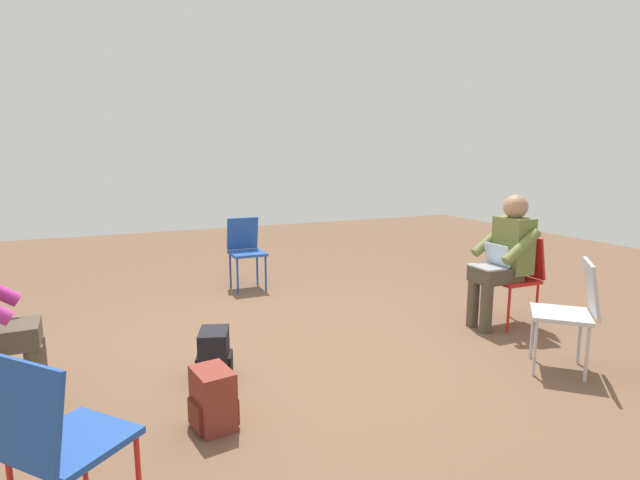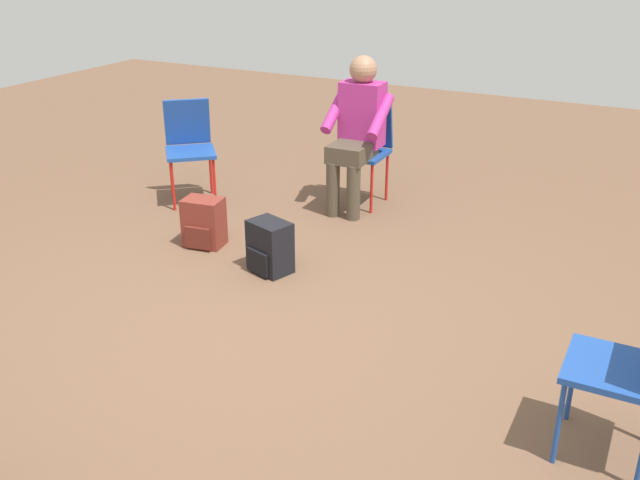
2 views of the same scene
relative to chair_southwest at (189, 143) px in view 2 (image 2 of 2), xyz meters
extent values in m
plane|color=brown|center=(1.63, 1.65, -0.50)|extent=(14.00, 14.00, 0.00)
cube|color=#1E4799|center=(0.06, 0.05, -0.06)|extent=(0.56, 0.56, 0.03)
cylinder|color=red|center=(0.07, 0.29, -0.29)|extent=(0.02, 0.02, 0.42)
cylinder|color=red|center=(0.30, 0.03, -0.29)|extent=(0.02, 0.02, 0.42)
cylinder|color=red|center=(-0.18, 0.07, -0.29)|extent=(0.02, 0.02, 0.42)
cylinder|color=red|center=(0.04, -0.19, -0.29)|extent=(0.02, 0.02, 0.42)
cube|color=#1E4799|center=(-0.09, -0.08, 0.15)|extent=(0.32, 0.35, 0.40)
cube|color=#1E4799|center=(-0.57, 1.33, -0.06)|extent=(0.41, 0.41, 0.03)
cylinder|color=red|center=(-0.40, 1.50, -0.29)|extent=(0.02, 0.02, 0.42)
cylinder|color=red|center=(-0.39, 1.16, -0.29)|extent=(0.02, 0.02, 0.42)
cylinder|color=red|center=(-0.74, 1.50, -0.29)|extent=(0.02, 0.02, 0.42)
cylinder|color=red|center=(-0.73, 1.16, -0.29)|extent=(0.02, 0.02, 0.42)
cube|color=#1E4799|center=(-0.76, 1.33, 0.15)|extent=(0.10, 0.38, 0.40)
cube|color=#1E4799|center=(1.80, 3.59, -0.06)|extent=(0.40, 0.40, 0.03)
cylinder|color=#1E4799|center=(1.97, 3.42, -0.29)|extent=(0.02, 0.02, 0.42)
cylinder|color=#1E4799|center=(1.63, 3.42, -0.29)|extent=(0.02, 0.02, 0.42)
cylinder|color=#4C4233|center=(-0.21, 1.43, -0.27)|extent=(0.11, 0.11, 0.45)
cylinder|color=#4C4233|center=(-0.21, 1.25, -0.27)|extent=(0.11, 0.11, 0.45)
cube|color=#4C4233|center=(-0.38, 1.33, 0.01)|extent=(0.43, 0.31, 0.14)
cube|color=#B22D84|center=(-0.57, 1.33, 0.27)|extent=(0.23, 0.34, 0.52)
sphere|color=#A87A5B|center=(-0.57, 1.33, 0.63)|extent=(0.22, 0.22, 0.22)
cylinder|color=#B22D84|center=(-0.47, 1.53, 0.30)|extent=(0.40, 0.10, 0.31)
cylinder|color=#B22D84|center=(-0.46, 1.13, 0.30)|extent=(0.40, 0.10, 0.31)
cube|color=black|center=(0.91, 1.33, -0.32)|extent=(0.28, 0.33, 0.36)
cube|color=black|center=(0.91, 1.33, -0.40)|extent=(0.30, 0.26, 0.16)
cube|color=maroon|center=(0.76, 0.68, -0.32)|extent=(0.24, 0.31, 0.36)
cube|color=maroon|center=(0.76, 0.68, -0.40)|extent=(0.28, 0.23, 0.16)
camera|label=1|loc=(0.22, -2.10, 1.12)|focal=28.00mm
camera|label=2|loc=(4.64, 3.66, 1.65)|focal=40.00mm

